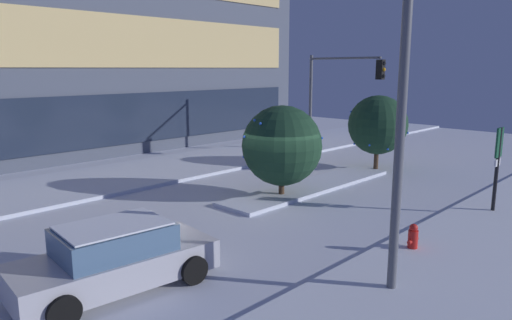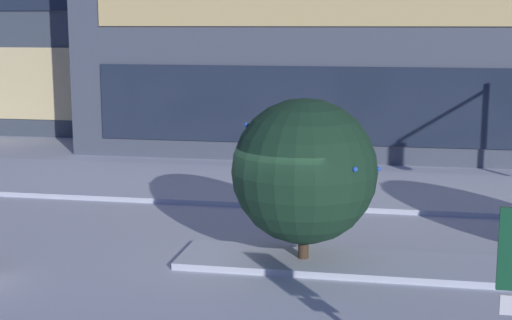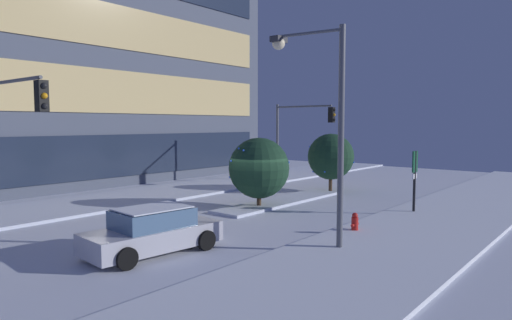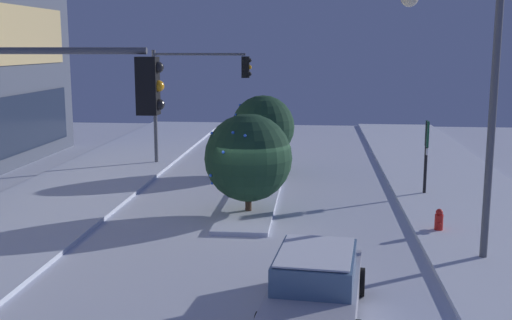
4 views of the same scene
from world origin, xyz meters
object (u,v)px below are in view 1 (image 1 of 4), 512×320
at_px(parking_info_sign, 498,159).
at_px(decorated_tree_median, 282,146).
at_px(fire_hydrant, 413,239).
at_px(street_lamp_arched, 370,71).
at_px(traffic_light_corner_far_right, 340,85).
at_px(decorated_tree_left_of_median, 378,125).
at_px(car_near, 115,258).

relative_size(parking_info_sign, decorated_tree_median, 0.84).
bearing_deg(fire_hydrant, parking_info_sign, -4.42).
xyz_separation_m(street_lamp_arched, parking_info_sign, (7.65, -0.38, -2.89)).
height_order(traffic_light_corner_far_right, decorated_tree_median, traffic_light_corner_far_right).
xyz_separation_m(parking_info_sign, decorated_tree_left_of_median, (3.81, 6.59, 0.27)).
distance_m(traffic_light_corner_far_right, decorated_tree_median, 9.71).
height_order(traffic_light_corner_far_right, parking_info_sign, traffic_light_corner_far_right).
height_order(car_near, fire_hydrant, car_near).
xyz_separation_m(street_lamp_arched, fire_hydrant, (2.58, 0.01, -4.38)).
distance_m(street_lamp_arched, fire_hydrant, 5.09).
bearing_deg(fire_hydrant, traffic_light_corner_far_right, 42.17).
bearing_deg(street_lamp_arched, traffic_light_corner_far_right, -61.72).
xyz_separation_m(fire_hydrant, decorated_tree_left_of_median, (8.87, 6.20, 1.76)).
distance_m(decorated_tree_median, decorated_tree_left_of_median, 7.13).
bearing_deg(traffic_light_corner_far_right, car_near, -71.24).
bearing_deg(traffic_light_corner_far_right, fire_hydrant, -47.83).
relative_size(fire_hydrant, decorated_tree_left_of_median, 0.22).
distance_m(street_lamp_arched, decorated_tree_median, 7.99).
bearing_deg(fire_hydrant, decorated_tree_median, 74.05).
bearing_deg(decorated_tree_left_of_median, car_near, -171.09).
bearing_deg(street_lamp_arched, car_near, 38.26).
distance_m(car_near, street_lamp_arched, 6.81).
xyz_separation_m(parking_info_sign, decorated_tree_median, (-3.32, 6.49, 0.11)).
xyz_separation_m(car_near, parking_info_sign, (11.58, -4.17, 1.17)).
height_order(traffic_light_corner_far_right, fire_hydrant, traffic_light_corner_far_right).
relative_size(car_near, decorated_tree_median, 1.32).
bearing_deg(decorated_tree_left_of_median, street_lamp_arched, -151.55).
bearing_deg(car_near, street_lamp_arched, -38.31).
xyz_separation_m(traffic_light_corner_far_right, street_lamp_arched, (-13.18, -9.61, 0.85)).
height_order(fire_hydrant, decorated_tree_median, decorated_tree_median).
distance_m(traffic_light_corner_far_right, decorated_tree_left_of_median, 4.20).
bearing_deg(decorated_tree_median, traffic_light_corner_far_right, 21.55).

